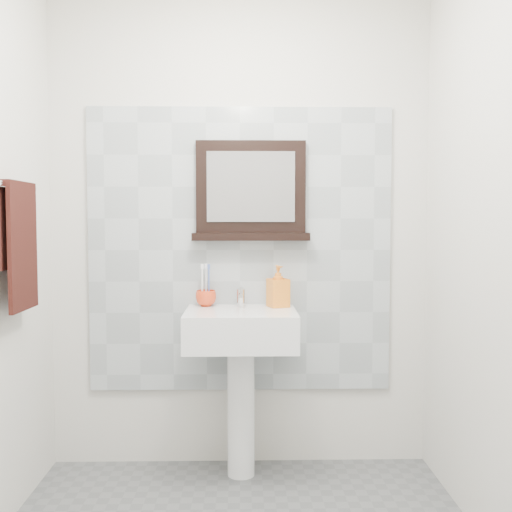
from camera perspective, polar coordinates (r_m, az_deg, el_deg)
The scene contains 10 objects.
back_wall at distance 3.19m, azimuth -1.54°, elevation 2.39°, with size 2.00×0.01×2.50m, color silver.
front_wall at distance 0.99m, azimuth -2.24°, elevation 0.03°, with size 2.00×0.01×2.50m, color silver.
splashback at distance 3.18m, azimuth -1.53°, elevation 0.58°, with size 1.60×0.02×1.50m, color #A2ABAF.
pedestal_sink at distance 3.02m, azimuth -1.45°, elevation -8.62°, with size 0.55×0.44×0.96m.
toothbrush_cup at distance 3.13m, azimuth -4.79°, elevation -4.03°, with size 0.11×0.11×0.08m, color red.
toothbrushes at distance 3.12m, azimuth -4.81°, elevation -2.55°, with size 0.05×0.04×0.21m.
soap_dispenser at distance 3.09m, azimuth 2.12°, elevation -2.89°, with size 0.10×0.10×0.22m, color #E9571B.
framed_mirror at distance 3.15m, azimuth -0.50°, elevation 5.97°, with size 0.61×0.11×0.52m.
towel_bar at distance 2.75m, azimuth -21.90°, elevation 6.19°, with size 0.07×0.40×0.03m.
hand_towel at distance 2.75m, azimuth -21.66°, elevation 1.82°, with size 0.06×0.30×0.55m.
Camera 1 is at (0.02, -2.08, 1.31)m, focal length 42.00 mm.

